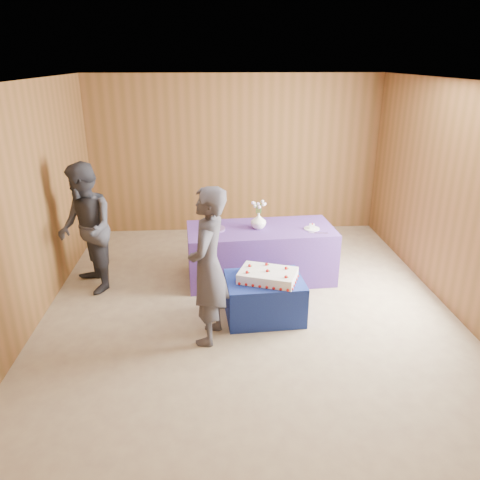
{
  "coord_description": "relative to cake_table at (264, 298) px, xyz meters",
  "views": [
    {
      "loc": [
        -0.43,
        -5.05,
        2.93
      ],
      "look_at": [
        -0.1,
        0.1,
        0.91
      ],
      "focal_mm": 35.0,
      "sensor_mm": 36.0,
      "label": 1
    }
  ],
  "objects": [
    {
      "name": "ground",
      "position": [
        -0.17,
        0.13,
        -0.25
      ],
      "size": [
        6.0,
        6.0,
        0.0
      ],
      "primitive_type": "plane",
      "color": "tan",
      "rests_on": "ground"
    },
    {
      "name": "room_shell",
      "position": [
        -0.17,
        0.13,
        1.55
      ],
      "size": [
        5.04,
        6.04,
        2.72
      ],
      "color": "brown",
      "rests_on": "ground"
    },
    {
      "name": "cake_table",
      "position": [
        0.0,
        0.0,
        0.0
      ],
      "size": [
        0.94,
        0.76,
        0.5
      ],
      "primitive_type": "cube",
      "rotation": [
        0.0,
        0.0,
        0.06
      ],
      "color": "navy",
      "rests_on": "ground"
    },
    {
      "name": "serving_table",
      "position": [
        0.07,
        1.07,
        0.12
      ],
      "size": [
        2.05,
        1.03,
        0.75
      ],
      "primitive_type": "cube",
      "rotation": [
        0.0,
        0.0,
        0.07
      ],
      "color": "#543189",
      "rests_on": "ground"
    },
    {
      "name": "sheet_cake",
      "position": [
        0.03,
        -0.03,
        0.31
      ],
      "size": [
        0.79,
        0.66,
        0.16
      ],
      "rotation": [
        0.0,
        0.0,
        -0.36
      ],
      "color": "white",
      "rests_on": "cake_table"
    },
    {
      "name": "vase",
      "position": [
        0.03,
        1.07,
        0.61
      ],
      "size": [
        0.24,
        0.24,
        0.21
      ],
      "primitive_type": "imported",
      "rotation": [
        0.0,
        0.0,
        -0.18
      ],
      "color": "white",
      "rests_on": "serving_table"
    },
    {
      "name": "flower_spray",
      "position": [
        0.03,
        1.07,
        0.85
      ],
      "size": [
        0.2,
        0.2,
        0.16
      ],
      "color": "#275F26",
      "rests_on": "vase"
    },
    {
      "name": "platter",
      "position": [
        -0.59,
        1.05,
        0.51
      ],
      "size": [
        0.37,
        0.37,
        0.02
      ],
      "primitive_type": "cylinder",
      "rotation": [
        0.0,
        0.0,
        -0.13
      ],
      "color": "#69458B",
      "rests_on": "serving_table"
    },
    {
      "name": "plate",
      "position": [
        0.75,
        0.99,
        0.51
      ],
      "size": [
        0.25,
        0.25,
        0.01
      ],
      "primitive_type": "cylinder",
      "rotation": [
        0.0,
        0.0,
        -0.2
      ],
      "color": "silver",
      "rests_on": "serving_table"
    },
    {
      "name": "cake_slice",
      "position": [
        0.75,
        0.99,
        0.54
      ],
      "size": [
        0.07,
        0.07,
        0.08
      ],
      "rotation": [
        0.0,
        0.0,
        -0.11
      ],
      "color": "white",
      "rests_on": "plate"
    },
    {
      "name": "knife",
      "position": [
        0.81,
        0.83,
        0.5
      ],
      "size": [
        0.26,
        0.05,
        0.0
      ],
      "primitive_type": "cube",
      "rotation": [
        0.0,
        0.0,
        -0.13
      ],
      "color": "#B7B8BC",
      "rests_on": "serving_table"
    },
    {
      "name": "guest_left",
      "position": [
        -0.65,
        -0.42,
        0.62
      ],
      "size": [
        0.56,
        0.72,
        1.74
      ],
      "primitive_type": "imported",
      "rotation": [
        0.0,
        0.0,
        -1.82
      ],
      "color": "#393742",
      "rests_on": "ground"
    },
    {
      "name": "guest_right",
      "position": [
        -2.23,
        0.88,
        0.61
      ],
      "size": [
        0.97,
        1.05,
        1.72
      ],
      "primitive_type": "imported",
      "rotation": [
        0.0,
        0.0,
        -1.08
      ],
      "color": "#31323B",
      "rests_on": "ground"
    }
  ]
}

